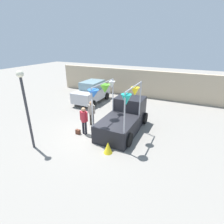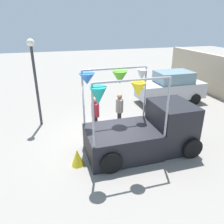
% 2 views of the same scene
% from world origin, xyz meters
% --- Properties ---
extents(ground_plane, '(60.00, 60.00, 0.00)m').
position_xyz_m(ground_plane, '(0.00, 0.00, 0.00)').
color(ground_plane, gray).
extents(vendor_truck, '(2.44, 4.17, 3.08)m').
position_xyz_m(vendor_truck, '(1.16, 1.30, 0.86)').
color(vendor_truck, black).
rests_on(vendor_truck, ground).
extents(parked_car, '(1.88, 4.00, 1.88)m').
position_xyz_m(parked_car, '(-3.40, 4.98, 0.94)').
color(parked_car, '#B7B7BC').
rests_on(parked_car, ground).
extents(person_customer, '(0.53, 0.34, 1.67)m').
position_xyz_m(person_customer, '(-0.70, -0.29, 1.01)').
color(person_customer, black).
rests_on(person_customer, ground).
extents(person_vendor, '(0.53, 0.34, 1.66)m').
position_xyz_m(person_vendor, '(-0.91, 0.88, 1.00)').
color(person_vendor, '#2D2823').
rests_on(person_vendor, ground).
extents(handbag, '(0.28, 0.16, 0.28)m').
position_xyz_m(handbag, '(-1.05, -0.49, 0.14)').
color(handbag, '#592D1E').
rests_on(handbag, ground).
extents(street_lamp, '(0.32, 0.32, 3.96)m').
position_xyz_m(street_lamp, '(-2.31, -2.62, 2.58)').
color(street_lamp, '#333338').
rests_on(street_lamp, ground).
extents(folded_kite_bundle_sunflower, '(0.53, 0.53, 0.60)m').
position_xyz_m(folded_kite_bundle_sunflower, '(1.42, -1.41, 0.30)').
color(folded_kite_bundle_sunflower, yellow).
rests_on(folded_kite_bundle_sunflower, ground).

